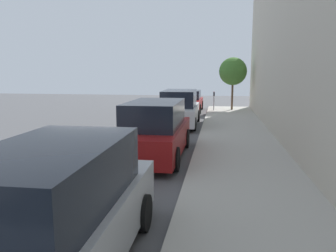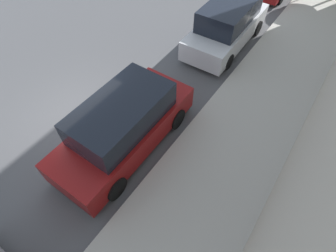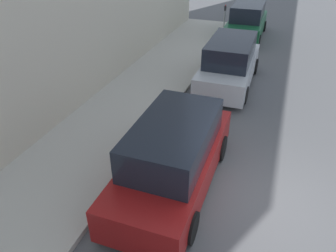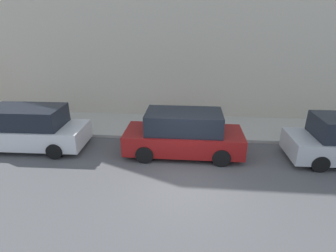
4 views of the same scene
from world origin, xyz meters
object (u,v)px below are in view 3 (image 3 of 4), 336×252
Objects in this scene: parked_minivan_third at (174,156)px; parked_minivan_second at (230,63)px; parking_meter_near at (225,14)px; parked_minivan_nearest at (247,21)px.

parked_minivan_second is at bearing -90.84° from parked_minivan_third.
parked_minivan_third is 14.82m from parking_meter_near.
parked_minivan_nearest and parked_minivan_third have the same top height.
parked_minivan_second is 6.70m from parked_minivan_third.
parked_minivan_nearest is at bearing 148.16° from parking_meter_near.
parked_minivan_third is at bearing 89.16° from parked_minivan_second.
parked_minivan_third is (0.10, 6.70, -0.00)m from parked_minivan_second.
parked_minivan_nearest is 13.78m from parked_minivan_third.
parked_minivan_third reaches higher than parking_meter_near.
parked_minivan_second is at bearing 102.93° from parking_meter_near.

